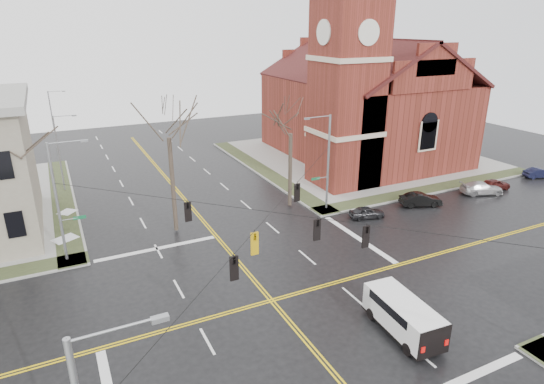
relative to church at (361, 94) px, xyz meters
name	(u,v)px	position (x,y,z in m)	size (l,w,h in m)	color
ground	(271,301)	(-24.76, -24.78, -8.43)	(120.00, 120.00, 0.00)	black
sidewalks	(271,300)	(-24.76, -24.78, -8.36)	(80.00, 80.00, 0.17)	gray
road_markings	(271,300)	(-24.76, -24.78, -8.43)	(100.00, 100.00, 0.01)	gold
church	(361,94)	(0.00, 0.00, 0.00)	(24.28, 27.48, 27.50)	maroon
signal_pole_ne	(327,160)	(-13.44, -13.28, -3.48)	(2.75, 0.22, 9.00)	gray
signal_pole_nw	(59,199)	(-36.09, -13.28, -3.48)	(2.75, 0.22, 9.00)	gray
span_wires	(271,212)	(-24.76, -24.78, -2.23)	(23.02, 23.02, 0.03)	black
traffic_signals	(276,228)	(-24.76, -25.45, -2.98)	(8.21, 8.26, 1.30)	black
streetlight_north_a	(60,151)	(-35.42, 3.22, -3.97)	(2.30, 0.20, 8.00)	gray
streetlight_north_b	(53,117)	(-35.42, 23.22, -3.97)	(2.30, 0.20, 8.00)	gray
cargo_van	(401,312)	(-19.38, -30.72, -7.24)	(2.42, 5.43, 2.01)	white
parked_car_a	(367,212)	(-11.05, -16.68, -7.88)	(1.30, 3.24, 1.10)	black
parked_car_b	(421,200)	(-4.53, -16.61, -7.77)	(1.40, 4.00, 1.32)	black
parked_car_c	(482,188)	(3.65, -16.84, -7.79)	(1.80, 4.43, 1.28)	#B2B3B5
parked_car_d	(494,184)	(5.85, -16.59, -7.82)	(1.46, 3.63, 1.24)	#471614
parked_car_e	(539,173)	(14.09, -15.99, -7.86)	(1.22, 3.49, 1.15)	black
tree_nw_far	(22,151)	(-37.97, -11.05, -0.27)	(4.00, 4.00, 11.28)	#362B22
tree_nw_near	(168,131)	(-27.51, -11.78, 0.32)	(4.00, 4.00, 12.11)	#362B22
tree_ne	(291,129)	(-16.05, -11.05, -0.72)	(4.00, 4.00, 10.64)	#362B22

